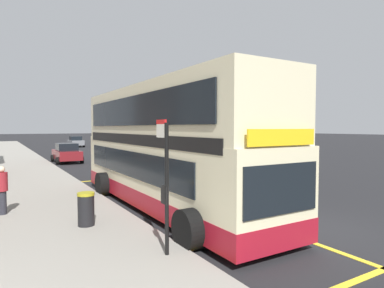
# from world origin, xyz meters

# --- Properties ---
(ground_plane) EXTENTS (260.00, 260.00, 0.00)m
(ground_plane) POSITION_xyz_m (0.00, 32.00, 0.00)
(ground_plane) COLOR black
(pavement_near) EXTENTS (6.00, 76.00, 0.14)m
(pavement_near) POSITION_xyz_m (-7.00, 32.00, 0.07)
(pavement_near) COLOR gray
(pavement_near) RESTS_ON ground
(double_decker_bus) EXTENTS (3.19, 11.54, 4.40)m
(double_decker_bus) POSITION_xyz_m (-2.46, 4.49, 2.07)
(double_decker_bus) COLOR beige
(double_decker_bus) RESTS_ON ground
(bus_bay_markings) EXTENTS (3.20, 14.63, 0.01)m
(bus_bay_markings) POSITION_xyz_m (-2.40, 4.59, 0.01)
(bus_bay_markings) COLOR yellow
(bus_bay_markings) RESTS_ON ground
(bus_stop_sign) EXTENTS (0.09, 0.51, 2.96)m
(bus_stop_sign) POSITION_xyz_m (-4.56, 0.14, 1.85)
(bus_stop_sign) COLOR black
(bus_stop_sign) RESTS_ON pavement_near
(parked_car_maroon_far) EXTENTS (2.09, 4.20, 1.62)m
(parked_car_maroon_far) POSITION_xyz_m (-2.68, 22.48, 0.80)
(parked_car_maroon_far) COLOR maroon
(parked_car_maroon_far) RESTS_ON ground
(parked_car_grey_ahead) EXTENTS (2.09, 4.20, 1.62)m
(parked_car_grey_ahead) POSITION_xyz_m (2.58, 45.09, 0.80)
(parked_car_grey_ahead) COLOR slate
(parked_car_grey_ahead) RESTS_ON ground
(pedestrian_waiting_near_sign) EXTENTS (0.34, 0.34, 1.56)m
(pedestrian_waiting_near_sign) POSITION_xyz_m (-7.59, 5.77, 0.98)
(pedestrian_waiting_near_sign) COLOR #26262D
(pedestrian_waiting_near_sign) RESTS_ON pavement_near
(litter_bin) EXTENTS (0.48, 0.48, 0.95)m
(litter_bin) POSITION_xyz_m (-5.57, 3.17, 0.62)
(litter_bin) COLOR black
(litter_bin) RESTS_ON pavement_near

